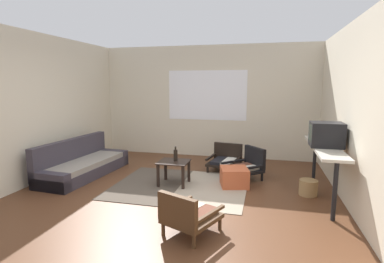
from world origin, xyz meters
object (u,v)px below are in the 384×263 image
Objects in this scene: couch at (82,164)px; clay_vase at (321,134)px; console_shelf at (324,151)px; coffee_table at (174,167)px; glass_bottle at (176,155)px; wicker_basket at (308,188)px; armchair_corner at (246,165)px; crt_television at (326,135)px; armchair_by_window at (225,159)px; ottoman_orange at (234,177)px; armchair_striped_foreground at (188,214)px.

clay_vase is (4.39, 0.31, 0.74)m from couch.
coffee_table is at bearing -179.85° from console_shelf.
glass_bottle is 2.27m from wicker_basket.
armchair_corner is 1.79× the size of crt_television.
armchair_corner is at bearing -46.82° from armchair_by_window.
crt_television is 2.48m from glass_bottle.
armchair_by_window is at bearing 20.89° from couch.
clay_vase is 1.17× the size of glass_bottle.
ottoman_orange is (-0.17, -0.47, -0.10)m from armchair_corner.
couch is 7.24× the size of wicker_basket.
crt_television reaches higher than wicker_basket.
glass_bottle reaches higher than ottoman_orange.
armchair_corner is 1.61m from crt_television.
armchair_corner is 1.82× the size of ottoman_orange.
glass_bottle is at bearing 179.46° from console_shelf.
armchair_striped_foreground is 1.91m from ottoman_orange.
wicker_basket is at bearing -30.62° from armchair_corner.
clay_vase is at bearing -22.93° from armchair_by_window.
couch is at bearing 145.53° from armchair_striped_foreground.
crt_television reaches higher than armchair_striped_foreground.
couch is 2.48× the size of armchair_corner.
console_shelf reaches higher than armchair_striped_foreground.
glass_bottle reaches higher than armchair_corner.
couch is at bearing 178.90° from wicker_basket.
coffee_table is 0.68× the size of armchair_striped_foreground.
console_shelf is 7.12× the size of glass_bottle.
wicker_basket is at bearing 48.01° from armchair_striped_foreground.
wicker_basket is (1.21, -0.14, -0.04)m from ottoman_orange.
armchair_corner reaches higher than armchair_striped_foreground.
glass_bottle reaches higher than coffee_table.
armchair_by_window is at bearing 56.31° from glass_bottle.
armchair_striped_foreground is 1.66× the size of crt_television.
armchair_by_window is at bearing 133.18° from armchair_corner.
crt_television is 1.54× the size of clay_vase.
crt_television reaches higher than armchair_by_window.
ottoman_orange is at bearing 173.20° from wicker_basket.
couch is 3.93× the size of coffee_table.
console_shelf is 3.97× the size of crt_television.
glass_bottle reaches higher than wicker_basket.
glass_bottle is (-2.44, 0.02, -0.21)m from console_shelf.
console_shelf is at bearing -7.07° from wicker_basket.
clay_vase is at bearing 9.83° from ottoman_orange.
armchair_corner is at bearing 152.70° from console_shelf.
glass_bottle is (-0.74, -1.11, 0.30)m from armchair_by_window.
clay_vase reaches higher than ottoman_orange.
coffee_table is 2.27m from wicker_basket.
console_shelf is at bearing -1.37° from couch.
glass_bottle is (-1.03, -0.15, 0.37)m from ottoman_orange.
ottoman_orange is at bearing 9.46° from coffee_table.
crt_television reaches higher than console_shelf.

